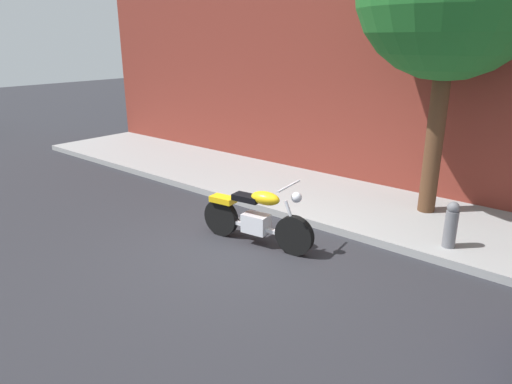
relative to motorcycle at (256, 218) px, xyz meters
name	(u,v)px	position (x,y,z in m)	size (l,w,h in m)	color
ground_plane	(242,253)	(0.06, -0.42, -0.47)	(60.00, 60.00, 0.00)	#28282D
sidewalk	(338,201)	(0.06, 2.62, -0.40)	(18.72, 2.82, 0.14)	#969696
building_facade	(388,22)	(0.06, 4.28, 3.16)	(18.72, 0.50, 7.27)	maroon
motorcycle	(256,218)	(0.00, 0.00, 0.00)	(2.11, 0.70, 1.16)	black
fire_hydrant	(450,228)	(2.63, 1.68, -0.02)	(0.20, 0.20, 0.91)	slate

